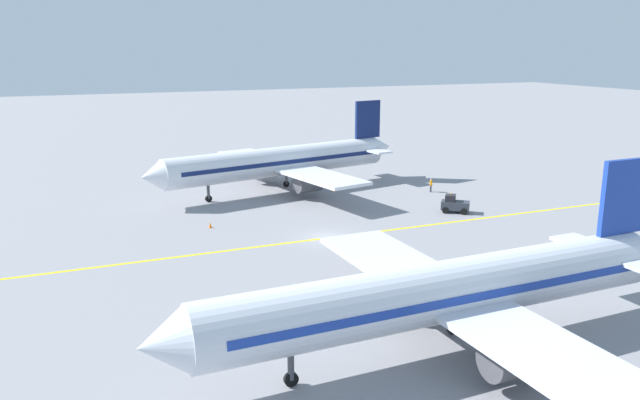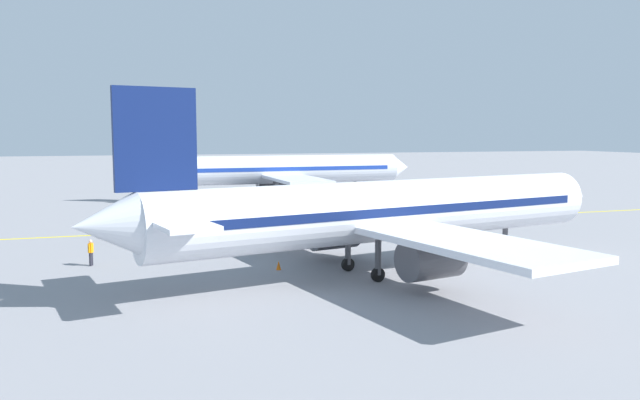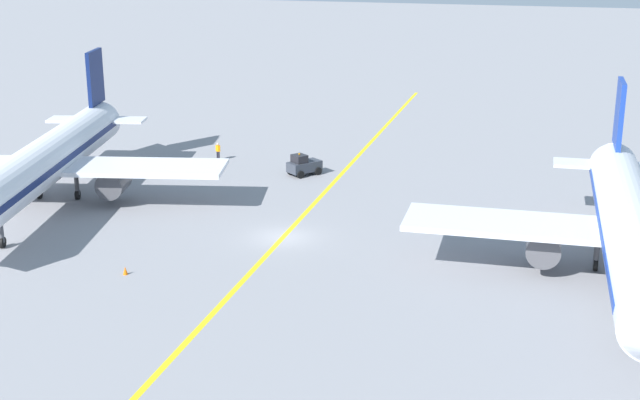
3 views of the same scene
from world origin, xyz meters
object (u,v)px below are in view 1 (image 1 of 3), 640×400
object	(u,v)px
airplane_adjacent_stand	(282,162)
traffic_cone_near_nose	(210,225)
ground_crew_worker	(431,185)
baggage_tug_dark	(454,204)
airplane_at_gate	(450,292)
traffic_cone_mid_apron	(334,189)

from	to	relation	value
airplane_adjacent_stand	traffic_cone_near_nose	bearing A→B (deg)	136.25
traffic_cone_near_nose	ground_crew_worker	bearing A→B (deg)	-80.33
ground_crew_worker	traffic_cone_near_nose	xyz separation A→B (m)	(-4.94, 28.99, -0.63)
baggage_tug_dark	traffic_cone_near_nose	world-z (taller)	baggage_tug_dark
airplane_adjacent_stand	baggage_tug_dark	size ratio (longest dim) A/B	10.75
airplane_adjacent_stand	traffic_cone_near_nose	distance (m)	17.84
airplane_at_gate	traffic_cone_near_nose	xyz separation A→B (m)	(30.98, 7.12, -3.43)
baggage_tug_dark	ground_crew_worker	bearing A→B (deg)	-17.84
airplane_at_gate	traffic_cone_near_nose	size ratio (longest dim) A/B	64.48
airplane_at_gate	traffic_cone_mid_apron	bearing A→B (deg)	-14.84
airplane_at_gate	airplane_adjacent_stand	size ratio (longest dim) A/B	1.00
airplane_at_gate	airplane_adjacent_stand	distance (m)	43.91
airplane_adjacent_stand	traffic_cone_near_nose	world-z (taller)	airplane_adjacent_stand
traffic_cone_near_nose	airplane_adjacent_stand	bearing A→B (deg)	-43.75
airplane_at_gate	traffic_cone_near_nose	bearing A→B (deg)	12.95
airplane_adjacent_stand	baggage_tug_dark	distance (m)	22.20
airplane_adjacent_stand	ground_crew_worker	bearing A→B (deg)	-114.54
ground_crew_worker	traffic_cone_mid_apron	world-z (taller)	ground_crew_worker
traffic_cone_mid_apron	baggage_tug_dark	bearing A→B (deg)	-150.56
airplane_adjacent_stand	traffic_cone_mid_apron	xyz separation A→B (m)	(-2.87, -5.81, -3.43)
airplane_at_gate	traffic_cone_mid_apron	world-z (taller)	airplane_at_gate
baggage_tug_dark	airplane_adjacent_stand	bearing A→B (deg)	38.98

